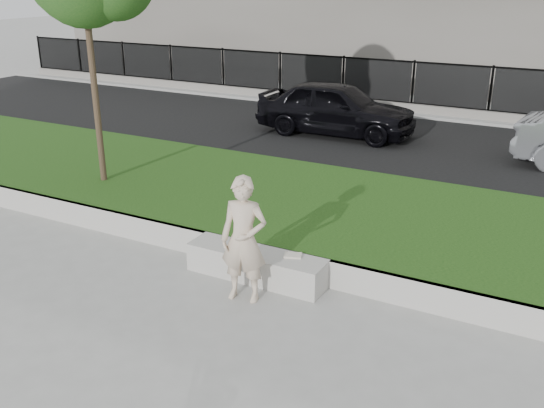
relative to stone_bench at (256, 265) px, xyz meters
The scene contains 10 objects.
ground 0.93m from the stone_bench, 117.83° to the right, with size 90.00×90.00×0.00m, color gray.
grass_bank 2.24m from the stone_bench, 100.87° to the left, with size 34.00×4.00×0.40m, color black.
grass_kerb 0.49m from the stone_bench, 150.40° to the left, with size 34.00×0.08×0.40m, color #AAA79F.
street 7.71m from the stone_bench, 93.14° to the left, with size 34.00×7.00×0.04m, color black.
far_pavement 12.21m from the stone_bench, 91.98° to the left, with size 34.00×3.00×0.12m, color gray.
iron_fence 11.21m from the stone_bench, 92.16° to the left, with size 32.00×0.30×1.50m.
stone_bench is the anchor object (origin of this frame).
man 0.85m from the stone_bench, 76.14° to the right, with size 0.61×0.40×1.66m, color beige.
book 0.56m from the stone_bench, 11.89° to the left, with size 0.23×0.17×0.03m, color beige.
car_dark 8.14m from the stone_bench, 104.76° to the left, with size 1.65×4.09×1.39m, color black.
Camera 1 is at (4.15, -5.74, 3.98)m, focal length 40.00 mm.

